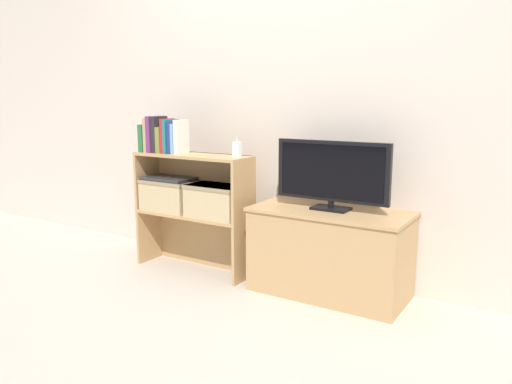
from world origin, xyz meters
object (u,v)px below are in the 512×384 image
object	(u,v)px
book_navy	(175,137)
book_ivory	(181,137)
book_charcoal	(159,134)
laptop	(169,178)
book_olive	(164,140)
book_skyblue	(178,139)
tv_stand	(330,252)
book_teal	(171,136)
book_plum	(155,134)
book_tan	(152,135)
book_crimson	(168,136)
book_forest	(148,138)
storage_basket_right	(216,200)
tv	(332,173)
storage_basket_left	(169,194)
baby_monitor	(237,150)

from	to	relation	value
book_navy	book_ivory	bearing A→B (deg)	0.00
book_charcoal	laptop	world-z (taller)	book_charcoal
book_olive	book_skyblue	distance (m)	0.13
tv_stand	book_teal	distance (m)	1.32
laptop	book_ivory	bearing A→B (deg)	-4.73
book_plum	book_teal	distance (m)	0.14
book_plum	book_charcoal	bearing A→B (deg)	0.00
book_teal	tv_stand	bearing A→B (deg)	5.94
book_ivory	laptop	size ratio (longest dim) A/B	0.65
book_teal	book_skyblue	xyz separation A→B (m)	(0.06, -0.00, -0.01)
book_plum	book_teal	bearing A→B (deg)	0.00
book_charcoal	book_ivory	bearing A→B (deg)	0.00
book_tan	book_olive	distance (m)	0.12
book_crimson	book_teal	world-z (taller)	book_crimson
laptop	tv_stand	bearing A→B (deg)	5.19
book_skyblue	laptop	world-z (taller)	book_skyblue
book_forest	book_skyblue	world-z (taller)	book_skyblue
book_forest	book_crimson	distance (m)	0.19
book_crimson	storage_basket_right	world-z (taller)	book_crimson
laptop	tv	bearing A→B (deg)	5.12
book_ivory	book_forest	bearing A→B (deg)	180.00
book_crimson	book_navy	world-z (taller)	book_crimson
storage_basket_left	laptop	distance (m)	0.11
book_tan	baby_monitor	world-z (taller)	book_tan
tv	laptop	world-z (taller)	tv
book_charcoal	book_crimson	distance (m)	0.08
book_forest	book_ivory	xyz separation A→B (m)	(0.31, 0.00, 0.02)
book_plum	laptop	world-z (taller)	book_plum
tv_stand	book_forest	size ratio (longest dim) A/B	4.94
book_crimson	storage_basket_left	size ratio (longest dim) A/B	0.61
book_tan	book_charcoal	world-z (taller)	book_charcoal
book_navy	storage_basket_left	size ratio (longest dim) A/B	0.57
book_skyblue	book_olive	bearing A→B (deg)	180.00
book_plum	book_olive	xyz separation A→B (m)	(0.08, 0.00, -0.04)
book_teal	book_navy	world-z (taller)	book_teal
book_tan	book_crimson	xyz separation A→B (m)	(0.15, -0.00, -0.00)
book_navy	tv_stand	bearing A→B (deg)	6.11
tv_stand	storage_basket_right	distance (m)	0.83
storage_basket_right	book_skyblue	bearing A→B (deg)	-177.89
book_navy	laptop	world-z (taller)	book_navy
book_tan	book_ivory	xyz separation A→B (m)	(0.27, 0.00, -0.00)
book_ivory	book_charcoal	bearing A→B (deg)	180.00
book_skyblue	storage_basket_left	bearing A→B (deg)	173.87
book_forest	book_olive	distance (m)	0.15
book_ivory	book_olive	bearing A→B (deg)	180.00
tv_stand	book_tan	xyz separation A→B (m)	(-1.32, -0.12, 0.67)
book_charcoal	book_ivory	distance (m)	0.20
book_olive	book_skyblue	bearing A→B (deg)	0.00
tv_stand	book_navy	distance (m)	1.29
book_crimson	baby_monitor	world-z (taller)	book_crimson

